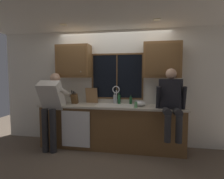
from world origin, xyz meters
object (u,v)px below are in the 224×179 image
Objects in this scene: person_sitting_on_counter at (171,100)px; soap_dispenser at (136,105)px; knife_block at (75,99)px; mixing_bowl at (140,103)px; bottle_green_glass at (115,99)px; person_standing at (51,103)px; cutting_board at (92,96)px; bottle_tall_clear at (131,100)px; bottle_amber_small at (119,99)px.

person_sitting_on_counter reaches higher than soap_dispenser.
mixing_bowl is at bearing -1.95° from knife_block.
soap_dispenser is 0.64× the size of bottle_green_glass.
cutting_board is at bearing 38.65° from person_standing.
cutting_board is at bearing -177.39° from bottle_green_glass.
cutting_board is 0.89m from bottle_tall_clear.
knife_block is (0.34, 0.39, 0.05)m from person_standing.
cutting_board is 1.38× the size of bottle_amber_small.
cutting_board reaches higher than soap_dispenser.
mixing_bowl is at bearing 71.11° from soap_dispenser.
knife_block is at bearing 48.94° from person_standing.
person_standing reaches higher than soap_dispenser.
cutting_board is at bearing 24.59° from knife_block.
person_standing is 6.27× the size of bottle_green_glass.
person_standing is at bearing -175.64° from soap_dispenser.
person_standing reaches higher than cutting_board.
bottle_amber_small is at bearing -173.31° from bottle_tall_clear.
person_sitting_on_counter is 6.28× the size of bottle_tall_clear.
person_standing is 1.82m from mixing_bowl.
knife_block is 1.25m from bottle_tall_clear.
cutting_board is 1.38× the size of bottle_green_glass.
person_sitting_on_counter is 7.71× the size of soap_dispenser.
knife_block reaches higher than bottle_amber_small.
bottle_tall_clear reaches higher than mixing_bowl.
knife_block is 1.38× the size of mixing_bowl.
bottle_green_glass is at bearing 163.72° from bottle_amber_small.
person_sitting_on_counter reaches higher than mixing_bowl.
bottle_tall_clear is (1.58, 0.57, 0.03)m from person_standing.
person_standing is at bearing -157.56° from bottle_amber_small.
person_sitting_on_counter is 1.25m from bottle_green_glass.
bottle_amber_small is at bearing 156.57° from mixing_bowl.
cutting_board is 1.11m from soap_dispenser.
person_standing is at bearing -154.69° from bottle_green_glass.
bottle_green_glass is (0.87, 0.18, -0.00)m from knife_block.
cutting_board reaches higher than bottle_amber_small.
knife_block reaches higher than bottle_green_glass.
soap_dispenser reaches higher than mixing_bowl.
soap_dispenser is 0.82× the size of bottle_tall_clear.
bottle_green_glass reaches higher than bottle_tall_clear.
mixing_bowl is 0.91× the size of bottle_green_glass.
cutting_board is at bearing 157.68° from soap_dispenser.
person_standing is at bearing -178.37° from person_sitting_on_counter.
knife_block is 1.26× the size of bottle_green_glass.
bottle_tall_clear is (1.23, 0.18, -0.03)m from knife_block.
bottle_green_glass is (1.22, 0.58, 0.05)m from person_standing.
person_standing is at bearing -159.96° from bottle_tall_clear.
mixing_bowl is (-0.57, 0.28, -0.13)m from person_sitting_on_counter.
person_standing is 1.72m from soap_dispenser.
bottle_green_glass is at bearing 179.97° from bottle_tall_clear.
bottle_tall_clear is at bearing 6.69° from bottle_amber_small.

